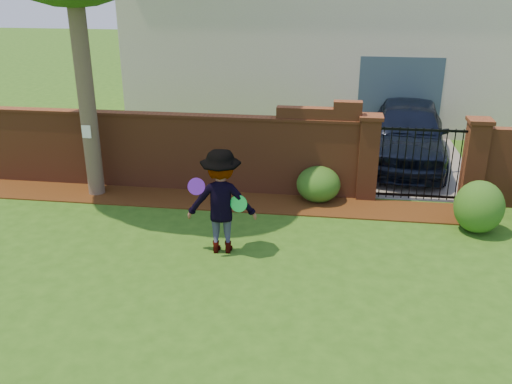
# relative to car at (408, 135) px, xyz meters

# --- Properties ---
(ground) EXTENTS (80.00, 80.00, 0.01)m
(ground) POSITION_rel_car_xyz_m (-3.49, -6.36, -0.82)
(ground) COLOR #2B5715
(ground) RESTS_ON ground
(mulch_bed) EXTENTS (11.10, 1.08, 0.03)m
(mulch_bed) POSITION_rel_car_xyz_m (-4.44, -3.02, -0.80)
(mulch_bed) COLOR #3C1E0A
(mulch_bed) RESTS_ON ground
(brick_wall) EXTENTS (8.70, 0.31, 2.16)m
(brick_wall) POSITION_rel_car_xyz_m (-5.50, -2.36, 0.11)
(brick_wall) COLOR brown
(brick_wall) RESTS_ON ground
(pillar_left) EXTENTS (0.50, 0.50, 1.88)m
(pillar_left) POSITION_rel_car_xyz_m (-1.09, -2.36, 0.14)
(pillar_left) COLOR brown
(pillar_left) RESTS_ON ground
(pillar_right) EXTENTS (0.50, 0.50, 1.88)m
(pillar_right) POSITION_rel_car_xyz_m (1.11, -2.36, 0.14)
(pillar_right) COLOR brown
(pillar_right) RESTS_ON ground
(iron_gate) EXTENTS (1.78, 0.03, 1.60)m
(iron_gate) POSITION_rel_car_xyz_m (0.01, -2.36, 0.04)
(iron_gate) COLOR black
(iron_gate) RESTS_ON ground
(driveway) EXTENTS (3.20, 8.00, 0.01)m
(driveway) POSITION_rel_car_xyz_m (0.01, 1.64, -0.81)
(driveway) COLOR slate
(driveway) RESTS_ON ground
(house) EXTENTS (12.40, 6.40, 6.30)m
(house) POSITION_rel_car_xyz_m (-2.49, 5.64, 2.35)
(house) COLOR beige
(house) RESTS_ON ground
(car) EXTENTS (2.43, 4.97, 1.63)m
(car) POSITION_rel_car_xyz_m (0.00, 0.00, 0.00)
(car) COLOR black
(car) RESTS_ON ground
(paper_notice) EXTENTS (0.20, 0.01, 0.28)m
(paper_notice) POSITION_rel_car_xyz_m (-7.09, -3.15, 0.68)
(paper_notice) COLOR white
(paper_notice) RESTS_ON tree
(shrub_left) EXTENTS (0.95, 0.95, 0.78)m
(shrub_left) POSITION_rel_car_xyz_m (-2.13, -2.67, -0.43)
(shrub_left) COLOR #1C5118
(shrub_left) RESTS_ON ground
(shrub_middle) EXTENTS (0.93, 0.93, 1.02)m
(shrub_middle) POSITION_rel_car_xyz_m (0.96, -3.77, -0.30)
(shrub_middle) COLOR #1C5118
(shrub_middle) RESTS_ON ground
(man) EXTENTS (1.29, 0.83, 1.90)m
(man) POSITION_rel_car_xyz_m (-3.74, -5.27, 0.13)
(man) COLOR gray
(man) RESTS_ON ground
(frisbee_purple) EXTENTS (0.31, 0.16, 0.29)m
(frisbee_purple) POSITION_rel_car_xyz_m (-4.11, -5.52, 0.50)
(frisbee_purple) COLOR #6A1FC4
(frisbee_purple) RESTS_ON man
(frisbee_green) EXTENTS (0.31, 0.11, 0.30)m
(frisbee_green) POSITION_rel_car_xyz_m (-3.42, -5.35, 0.16)
(frisbee_green) COLOR #1CD553
(frisbee_green) RESTS_ON man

